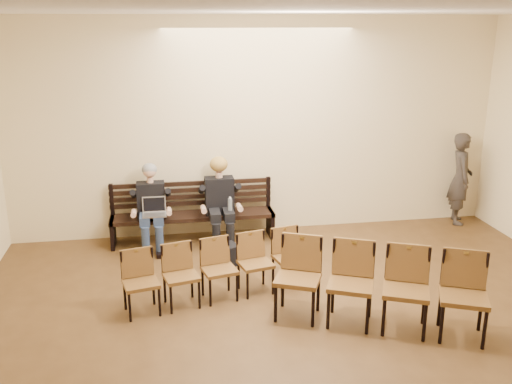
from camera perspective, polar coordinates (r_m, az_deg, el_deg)
room_walls at (r=5.10m, az=8.48°, el=6.66°), size 8.02×10.01×3.51m
bench at (r=9.22m, az=-6.28°, el=-3.53°), size 2.60×0.90×0.45m
seated_man at (r=8.96m, az=-10.42°, el=-1.52°), size 0.53×0.74×1.28m
seated_woman at (r=9.00m, az=-3.60°, el=-1.11°), size 0.56×0.77×1.30m
laptop at (r=8.76m, az=-10.12°, el=-2.34°), size 0.37×0.30×0.26m
water_bottle at (r=8.85m, az=-2.60°, el=-2.02°), size 0.07×0.07×0.22m
bag at (r=8.31m, az=-3.21°, el=-6.36°), size 0.48×0.42×0.30m
passerby at (r=10.41m, az=19.84°, el=1.92°), size 0.62×0.77×1.83m
chair_row_front at (r=7.28m, az=-3.68°, el=-7.81°), size 2.43×0.94×0.78m
chair_row_back at (r=6.74m, az=12.09°, el=-9.37°), size 2.38×1.46×0.97m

